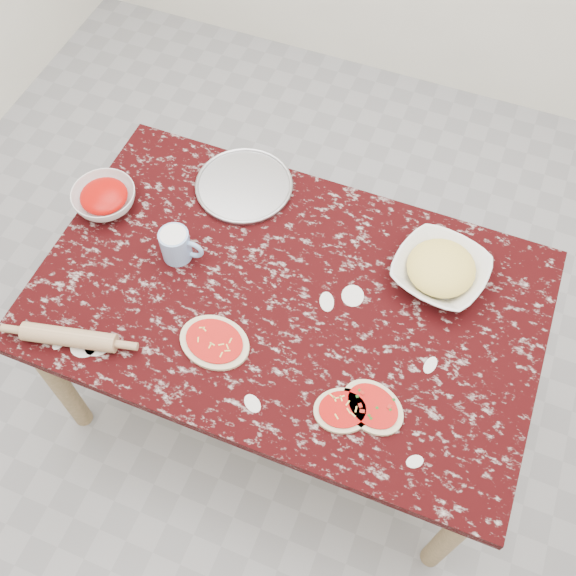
# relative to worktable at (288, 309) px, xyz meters

# --- Properties ---
(ground) EXTENTS (4.00, 4.00, 0.00)m
(ground) POSITION_rel_worktable_xyz_m (0.00, 0.00, -0.67)
(ground) COLOR gray
(worktable) EXTENTS (1.60, 1.00, 0.75)m
(worktable) POSITION_rel_worktable_xyz_m (0.00, 0.00, 0.00)
(worktable) COLOR black
(worktable) RESTS_ON ground
(pizza_tray) EXTENTS (0.42, 0.42, 0.01)m
(pizza_tray) POSITION_rel_worktable_xyz_m (-0.31, 0.36, 0.09)
(pizza_tray) COLOR #B2B2B7
(pizza_tray) RESTS_ON worktable
(sauce_bowl) EXTENTS (0.22, 0.22, 0.07)m
(sauce_bowl) POSITION_rel_worktable_xyz_m (-0.72, 0.11, 0.12)
(sauce_bowl) COLOR white
(sauce_bowl) RESTS_ON worktable
(cheese_bowl) EXTENTS (0.35, 0.35, 0.07)m
(cheese_bowl) POSITION_rel_worktable_xyz_m (0.43, 0.24, 0.12)
(cheese_bowl) COLOR white
(cheese_bowl) RESTS_ON worktable
(flour_mug) EXTENTS (0.15, 0.10, 0.11)m
(flour_mug) POSITION_rel_worktable_xyz_m (-0.39, 0.01, 0.14)
(flour_mug) COLOR #84A7DA
(flour_mug) RESTS_ON worktable
(pizza_left) EXTENTS (0.24, 0.20, 0.02)m
(pizza_left) POSITION_rel_worktable_xyz_m (-0.15, -0.24, 0.09)
(pizza_left) COLOR beige
(pizza_left) RESTS_ON worktable
(pizza_mid) EXTENTS (0.21, 0.19, 0.02)m
(pizza_mid) POSITION_rel_worktable_xyz_m (0.29, -0.30, 0.09)
(pizza_mid) COLOR beige
(pizza_mid) RESTS_ON worktable
(pizza_right) EXTENTS (0.23, 0.21, 0.02)m
(pizza_right) POSITION_rel_worktable_xyz_m (0.37, -0.26, 0.09)
(pizza_right) COLOR beige
(pizza_right) RESTS_ON worktable
(rolling_pin) EXTENTS (0.30, 0.12, 0.06)m
(rolling_pin) POSITION_rel_worktable_xyz_m (-0.56, -0.39, 0.11)
(rolling_pin) COLOR tan
(rolling_pin) RESTS_ON worktable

